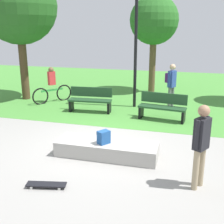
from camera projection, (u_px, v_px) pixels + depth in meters
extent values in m
plane|color=gray|center=(100.00, 145.00, 7.81)|extent=(28.00, 28.00, 0.00)
cube|color=#478C38|center=(144.00, 88.00, 14.94)|extent=(26.60, 12.58, 0.01)
cube|color=#A8A59E|center=(107.00, 149.00, 7.10)|extent=(2.51, 0.79, 0.37)
cube|color=#1E4C8C|center=(104.00, 137.00, 6.92)|extent=(0.32, 0.34, 0.32)
cylinder|color=tan|center=(201.00, 166.00, 5.72)|extent=(0.12, 0.12, 0.83)
cylinder|color=tan|center=(196.00, 170.00, 5.58)|extent=(0.12, 0.12, 0.83)
cube|color=black|center=(202.00, 134.00, 5.44)|extent=(0.33, 0.38, 0.62)
cylinder|color=black|center=(206.00, 130.00, 5.55)|extent=(0.09, 0.09, 0.57)
cylinder|color=black|center=(197.00, 135.00, 5.32)|extent=(0.09, 0.09, 0.57)
sphere|color=#9E7556|center=(204.00, 111.00, 5.31)|extent=(0.22, 0.22, 0.22)
cube|color=black|center=(46.00, 184.00, 5.73)|extent=(0.82, 0.36, 0.02)
cylinder|color=silver|center=(31.00, 188.00, 5.68)|extent=(0.06, 0.04, 0.06)
cylinder|color=silver|center=(34.00, 184.00, 5.84)|extent=(0.06, 0.04, 0.06)
cylinder|color=silver|center=(59.00, 189.00, 5.65)|extent=(0.06, 0.04, 0.06)
cylinder|color=silver|center=(61.00, 184.00, 5.80)|extent=(0.06, 0.04, 0.06)
cube|color=#1E4223|center=(162.00, 108.00, 9.76)|extent=(1.65, 0.66, 0.06)
cube|color=#1E4223|center=(164.00, 98.00, 9.87)|extent=(1.59, 0.28, 0.36)
cube|color=black|center=(183.00, 116.00, 9.54)|extent=(0.13, 0.40, 0.45)
cube|color=black|center=(141.00, 111.00, 10.10)|extent=(0.13, 0.40, 0.45)
cube|color=#1E4223|center=(90.00, 100.00, 10.70)|extent=(1.63, 0.55, 0.06)
cube|color=#1E4223|center=(91.00, 92.00, 10.83)|extent=(1.60, 0.17, 0.36)
cube|color=black|center=(109.00, 107.00, 10.63)|extent=(0.11, 0.40, 0.45)
cube|color=black|center=(71.00, 105.00, 10.90)|extent=(0.11, 0.40, 0.45)
cylinder|color=#4C3823|center=(24.00, 65.00, 12.40)|extent=(0.34, 0.34, 2.98)
sphere|color=#23561E|center=(18.00, 5.00, 11.70)|extent=(3.16, 3.16, 3.16)
cylinder|color=brown|center=(152.00, 64.00, 13.81)|extent=(0.31, 0.31, 2.71)
sphere|color=#286623|center=(154.00, 20.00, 13.23)|extent=(2.25, 2.25, 2.25)
cylinder|color=black|center=(136.00, 46.00, 10.88)|extent=(0.12, 0.12, 4.77)
cylinder|color=slate|center=(172.00, 97.00, 11.32)|extent=(0.12, 0.12, 0.84)
cylinder|color=slate|center=(169.00, 98.00, 11.17)|extent=(0.12, 0.12, 0.84)
cube|color=#2D4799|center=(172.00, 79.00, 11.03)|extent=(0.32, 0.38, 0.63)
cylinder|color=#2D4799|center=(174.00, 78.00, 11.15)|extent=(0.09, 0.09, 0.58)
cylinder|color=#2D4799|center=(170.00, 79.00, 10.91)|extent=(0.09, 0.09, 0.58)
sphere|color=tan|center=(173.00, 67.00, 10.90)|extent=(0.23, 0.23, 0.23)
cube|color=#4C1E66|center=(168.00, 78.00, 11.13)|extent=(0.26, 0.30, 0.36)
torus|color=black|center=(40.00, 96.00, 11.82)|extent=(0.47, 0.62, 0.72)
torus|color=black|center=(64.00, 93.00, 12.48)|extent=(0.47, 0.62, 0.72)
cube|color=#338C3F|center=(52.00, 90.00, 12.09)|extent=(0.61, 0.82, 0.08)
cube|color=red|center=(52.00, 78.00, 11.95)|extent=(0.31, 0.33, 0.56)
sphere|color=brown|center=(51.00, 70.00, 11.85)|extent=(0.22, 0.22, 0.22)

